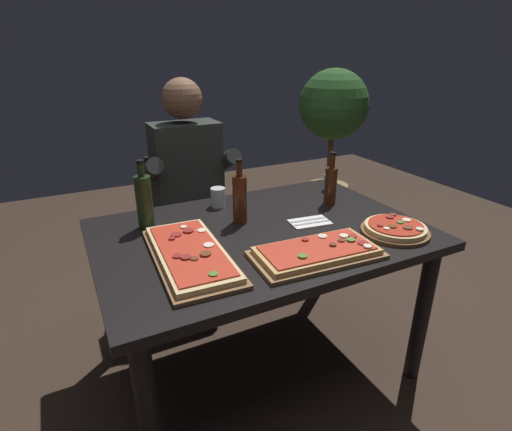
{
  "coord_description": "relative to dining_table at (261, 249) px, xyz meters",
  "views": [
    {
      "loc": [
        -0.73,
        -1.41,
        1.48
      ],
      "look_at": [
        0.0,
        0.05,
        0.79
      ],
      "focal_mm": 28.17,
      "sensor_mm": 36.0,
      "label": 1
    }
  ],
  "objects": [
    {
      "name": "pizza_rectangular_left",
      "position": [
        -0.35,
        -0.11,
        0.12
      ],
      "size": [
        0.29,
        0.59,
        0.05
      ],
      "color": "brown",
      "rests_on": "dining_table"
    },
    {
      "name": "tumbler_near_camera",
      "position": [
        -0.06,
        0.35,
        0.14
      ],
      "size": [
        0.07,
        0.07,
        0.1
      ],
      "color": "silver",
      "rests_on": "dining_table"
    },
    {
      "name": "dining_table",
      "position": [
        0.0,
        0.0,
        0.0
      ],
      "size": [
        1.4,
        0.96,
        0.74
      ],
      "color": "black",
      "rests_on": "ground_plane"
    },
    {
      "name": "seated_diner",
      "position": [
        -0.08,
        0.74,
        0.1
      ],
      "size": [
        0.53,
        0.41,
        1.33
      ],
      "color": "#23232D",
      "rests_on": "ground_plane"
    },
    {
      "name": "diner_chair",
      "position": [
        -0.08,
        0.86,
        -0.16
      ],
      "size": [
        0.44,
        0.44,
        0.87
      ],
      "color": "black",
      "rests_on": "ground_plane"
    },
    {
      "name": "ground_plane",
      "position": [
        0.0,
        0.0,
        -0.64
      ],
      "size": [
        6.4,
        6.4,
        0.0
      ],
      "primitive_type": "plane",
      "color": "#38281E"
    },
    {
      "name": "wine_bottle_dark",
      "position": [
        0.46,
        0.13,
        0.2
      ],
      "size": [
        0.06,
        0.06,
        0.27
      ],
      "color": "#47230F",
      "rests_on": "dining_table"
    },
    {
      "name": "oil_bottle_amber",
      "position": [
        -0.05,
        0.12,
        0.21
      ],
      "size": [
        0.06,
        0.06,
        0.29
      ],
      "color": "#47230F",
      "rests_on": "dining_table"
    },
    {
      "name": "pizza_rectangular_front",
      "position": [
        0.08,
        -0.31,
        0.12
      ],
      "size": [
        0.51,
        0.28,
        0.05
      ],
      "color": "olive",
      "rests_on": "dining_table"
    },
    {
      "name": "tumbler_far_side",
      "position": [
        0.59,
        0.3,
        0.13
      ],
      "size": [
        0.07,
        0.07,
        0.09
      ],
      "color": "silver",
      "rests_on": "dining_table"
    },
    {
      "name": "potted_plant_corner",
      "position": [
        1.29,
        1.24,
        0.23
      ],
      "size": [
        0.55,
        0.55,
        1.33
      ],
      "color": "tan",
      "rests_on": "ground_plane"
    },
    {
      "name": "napkin_cutlery_set",
      "position": [
        0.23,
        -0.03,
        0.1
      ],
      "size": [
        0.19,
        0.13,
        0.01
      ],
      "color": "white",
      "rests_on": "dining_table"
    },
    {
      "name": "vinegar_bottle_green",
      "position": [
        -0.44,
        0.25,
        0.22
      ],
      "size": [
        0.07,
        0.07,
        0.31
      ],
      "color": "#233819",
      "rests_on": "dining_table"
    },
    {
      "name": "pizza_round_far",
      "position": [
        0.5,
        -0.29,
        0.12
      ],
      "size": [
        0.29,
        0.29,
        0.05
      ],
      "color": "brown",
      "rests_on": "dining_table"
    }
  ]
}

